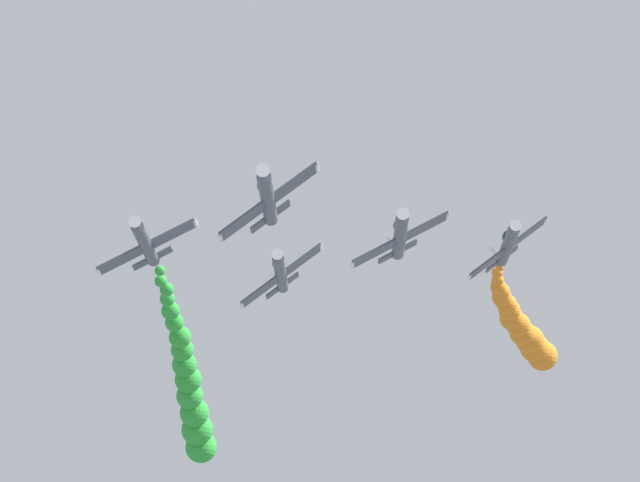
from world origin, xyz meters
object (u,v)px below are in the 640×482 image
Objects in this scene: airplane_lead at (267,198)px; airplane_left_inner at (400,236)px; airplane_left_outer at (280,273)px; airplane_right_inner at (145,243)px; airplane_right_outer at (507,245)px.

airplane_lead is 15.37m from airplane_left_inner.
airplane_left_outer is at bearing -89.72° from airplane_lead.
airplane_right_inner is 1.00× the size of airplane_left_outer.
airplane_right_inner is at bearing 40.72° from airplane_left_outer.
airplane_left_inner is 1.00× the size of airplane_right_outer.
airplane_left_inner is 14.57m from airplane_right_outer.
airplane_right_inner is (21.56, -0.84, -0.21)m from airplane_left_inner.
airplane_lead is 29.87m from airplane_right_outer.
airplane_left_inner is at bearing 135.68° from airplane_left_outer.
airplane_right_outer is (-20.85, -21.13, 3.26)m from airplane_lead.
airplane_left_inner is at bearing 43.59° from airplane_right_outer.
airplane_right_outer is at bearing -136.41° from airplane_left_inner.
airplane_right_outer is (-10.40, -9.90, 2.48)m from airplane_left_inner.
airplane_left_inner is 1.00× the size of airplane_left_outer.
airplane_right_outer reaches higher than airplane_lead.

